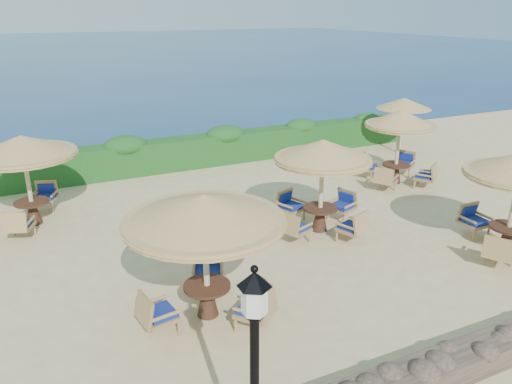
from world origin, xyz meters
name	(u,v)px	position (x,y,z in m)	size (l,w,h in m)	color
ground	(305,231)	(0.00, 0.00, 0.00)	(120.00, 120.00, 0.00)	#D2BA85
sea	(62,51)	(0.00, 70.00, 0.00)	(160.00, 160.00, 0.00)	navy
hedge	(214,149)	(0.00, 7.20, 0.60)	(18.00, 0.90, 1.20)	#164518
stone_wall	(485,352)	(0.00, -6.20, 0.22)	(15.00, 0.65, 0.44)	brown
extra_parasol	(404,103)	(7.80, 5.20, 2.17)	(2.30, 2.30, 2.41)	beige
cafe_set_0	(205,227)	(-3.93, -2.70, 1.99)	(3.20, 3.20, 2.65)	beige
cafe_set_1	(322,170)	(0.38, -0.13, 1.79)	(2.87, 2.87, 2.65)	beige
cafe_set_3	(24,157)	(-6.92, 3.84, 2.03)	(2.92, 2.92, 2.65)	beige
cafe_set_4	(399,136)	(5.04, 2.21, 1.72)	(2.74, 2.74, 2.65)	beige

